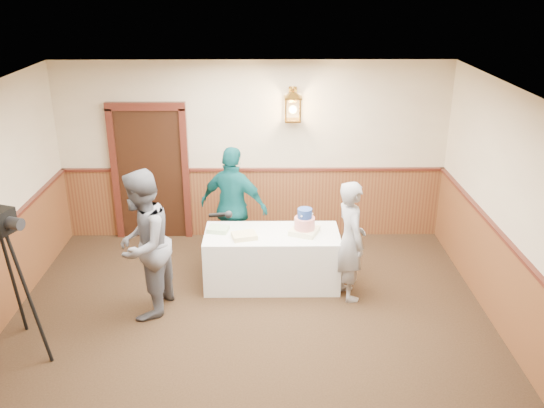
% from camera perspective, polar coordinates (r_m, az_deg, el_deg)
% --- Properties ---
extents(ground, '(7.00, 7.00, 0.00)m').
position_cam_1_polar(ground, '(6.45, -2.41, -16.17)').
color(ground, black).
rests_on(ground, ground).
extents(room_shell, '(6.02, 7.02, 2.81)m').
position_cam_1_polar(room_shell, '(6.05, -3.02, -2.04)').
color(room_shell, '#C7B395').
rests_on(room_shell, ground).
extents(display_table, '(1.80, 0.80, 0.75)m').
position_cam_1_polar(display_table, '(7.85, -0.01, -5.39)').
color(display_table, white).
rests_on(display_table, ground).
extents(tiered_cake, '(0.45, 0.45, 0.35)m').
position_cam_1_polar(tiered_cake, '(7.63, 3.25, -1.97)').
color(tiered_cake, '#F6F0BD').
rests_on(tiered_cake, display_table).
extents(sheet_cake_yellow, '(0.36, 0.31, 0.06)m').
position_cam_1_polar(sheet_cake_yellow, '(7.54, -2.78, -3.17)').
color(sheet_cake_yellow, '#F8D594').
rests_on(sheet_cake_yellow, display_table).
extents(sheet_cake_green, '(0.30, 0.26, 0.06)m').
position_cam_1_polar(sheet_cake_green, '(7.75, -5.35, -2.51)').
color(sheet_cake_green, '#A9CE91').
rests_on(sheet_cake_green, display_table).
extents(interviewer, '(1.55, 1.02, 1.87)m').
position_cam_1_polar(interviewer, '(7.11, -12.70, -3.97)').
color(interviewer, slate).
rests_on(interviewer, ground).
extents(baker, '(0.51, 0.66, 1.60)m').
position_cam_1_polar(baker, '(7.42, 7.79, -3.61)').
color(baker, gray).
rests_on(baker, ground).
extents(assistant_p, '(1.12, 0.79, 1.76)m').
position_cam_1_polar(assistant_p, '(8.21, -3.82, -0.28)').
color(assistant_p, '#0C4A4E').
rests_on(assistant_p, ground).
extents(tv_camera_rig, '(0.69, 0.64, 1.76)m').
position_cam_1_polar(tv_camera_rig, '(6.88, -24.82, -7.87)').
color(tv_camera_rig, black).
rests_on(tv_camera_rig, ground).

